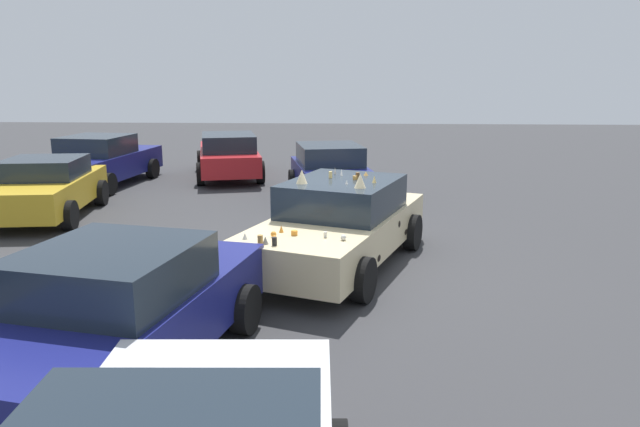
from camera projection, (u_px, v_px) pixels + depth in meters
The scene contains 7 objects.
ground_plane at pixel (338, 265), 10.09m from camera, with size 60.00×60.00×0.00m, color #38383A.
art_car_decorated at pixel (339, 223), 9.97m from camera, with size 4.89×3.24×1.66m.
parked_sedan_far_right at pixel (45, 188), 13.36m from camera, with size 4.11×2.41×1.33m.
parked_sedan_behind_left at pixel (228, 155), 18.60m from camera, with size 4.86×2.76×1.39m.
parked_sedan_row_back_center at pixel (331, 172), 15.42m from camera, with size 4.23×2.55×1.37m.
parked_sedan_near_left at pixel (119, 312), 6.26m from camera, with size 4.44×2.58×1.45m.
parked_sedan_far_left at pixel (101, 161), 17.20m from camera, with size 4.62×2.39×1.46m.
Camera 1 is at (-9.63, -0.22, 3.16)m, focal length 33.39 mm.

